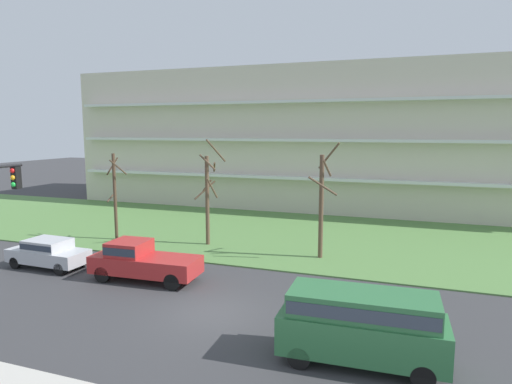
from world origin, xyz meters
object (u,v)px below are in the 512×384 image
Objects in this scene: tree_far_left at (115,195)px; pickup_red_center_left at (141,260)px; tree_left at (208,195)px; tree_center at (322,202)px; van_green_near_left at (362,322)px; sedan_silver_center_right at (48,252)px.

tree_far_left is 1.07× the size of pickup_red_center_left.
tree_left is 1.02× the size of tree_center.
tree_center is at bearing 105.43° from van_green_near_left.
sedan_silver_center_right is (-17.13, 4.50, -0.52)m from van_green_near_left.
tree_center is (7.43, -0.53, 0.00)m from tree_left.
tree_far_left is 9.07m from pickup_red_center_left.
van_green_near_left is (3.53, -11.10, -1.94)m from tree_center.
sedan_silver_center_right is at bearing -3.15° from pickup_red_center_left.
pickup_red_center_left is at bearing 155.99° from van_green_near_left.
tree_far_left reaches higher than van_green_near_left.
tree_far_left is 0.85× the size of tree_left.
tree_left is 16.09m from van_green_near_left.
sedan_silver_center_right is (0.29, -6.26, -2.25)m from tree_far_left.
tree_far_left is 6.52m from tree_left.
tree_far_left reaches higher than pickup_red_center_left.
tree_center is 15.32m from sedan_silver_center_right.
tree_center is at bearing 1.40° from tree_far_left.
tree_far_left is 1.11× the size of van_green_near_left.
tree_far_left is 0.87× the size of tree_center.
pickup_red_center_left is 5.92m from sedan_silver_center_right.
van_green_near_left reaches higher than pickup_red_center_left.
sedan_silver_center_right is (-5.92, 0.01, -0.14)m from pickup_red_center_left.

